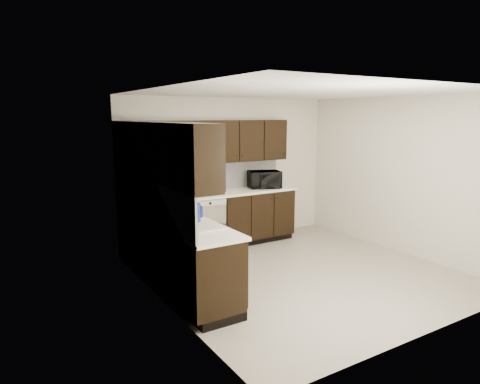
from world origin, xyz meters
name	(u,v)px	position (x,y,z in m)	size (l,w,h in m)	color
floor	(300,273)	(0.00, 0.00, 0.00)	(4.00, 4.00, 0.00)	#A19685
ceiling	(305,92)	(0.00, 0.00, 2.50)	(4.00, 4.00, 0.00)	white
wall_back	(229,170)	(0.00, 2.00, 1.25)	(4.00, 0.02, 2.50)	beige
wall_left	(164,201)	(-2.00, 0.00, 1.25)	(0.02, 4.00, 2.50)	beige
wall_right	(400,175)	(2.00, 0.00, 1.25)	(0.02, 4.00, 2.50)	beige
wall_front	(436,215)	(0.00, -2.00, 1.25)	(4.00, 0.02, 2.50)	beige
lower_cabinets	(201,237)	(-1.01, 1.11, 0.41)	(3.00, 2.80, 0.90)	black
countertop	(200,204)	(-1.01, 1.11, 0.92)	(3.03, 2.83, 0.04)	white
backsplash	(181,185)	(-1.22, 1.32, 1.18)	(3.00, 2.80, 0.48)	silver
upper_cabinets	(191,145)	(-1.10, 1.20, 1.77)	(3.00, 2.80, 0.70)	black
dishwasher	(210,221)	(-0.70, 1.41, 0.55)	(0.58, 0.04, 0.78)	beige
sink	(191,229)	(-1.68, -0.01, 0.88)	(0.54, 0.82, 0.42)	beige
microwave	(264,179)	(0.51, 1.66, 1.09)	(0.54, 0.37, 0.30)	black
soap_bottle_a	(197,212)	(-1.52, 0.16, 1.03)	(0.08, 0.08, 0.18)	gray
soap_bottle_b	(177,214)	(-1.81, 0.09, 1.06)	(0.09, 0.09, 0.24)	gray
toaster_oven	(139,193)	(-1.75, 1.67, 1.06)	(0.38, 0.28, 0.24)	silver
storage_bin	(156,200)	(-1.67, 1.15, 1.03)	(0.46, 0.34, 0.18)	white
blue_pitcher	(194,214)	(-1.62, 0.03, 1.06)	(0.16, 0.16, 0.24)	navy
teal_tumbler	(179,204)	(-1.54, 0.67, 1.05)	(0.09, 0.09, 0.21)	#0B7081
paper_towel_roll	(173,198)	(-1.55, 0.83, 1.10)	(0.15, 0.15, 0.33)	white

